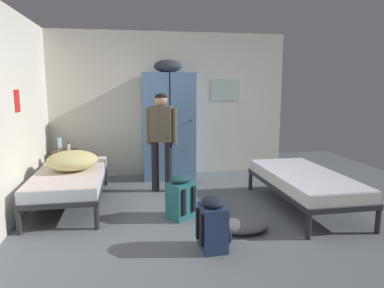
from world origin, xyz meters
TOP-DOWN VIEW (x-y plane):
  - ground_plane at (0.00, 0.00)m, footprint 8.25×8.25m
  - room_backdrop at (-1.16, 1.19)m, footprint 4.33×5.22m
  - locker_bank at (-0.05, 2.30)m, footprint 0.90×0.55m
  - shelf_unit at (-1.80, 2.23)m, footprint 0.38×0.30m
  - bed_right at (1.55, 0.40)m, footprint 0.90×1.90m
  - bed_left_rear at (-1.55, 1.08)m, footprint 0.90×1.90m
  - bedding_heap at (-1.52, 1.13)m, footprint 0.69×0.69m
  - person_traveler at (-0.25, 1.51)m, footprint 0.46×0.29m
  - water_bottle at (-1.88, 2.25)m, footprint 0.06×0.06m
  - lotion_bottle at (-1.73, 2.19)m, footprint 0.05×0.05m
  - backpack_navy at (0.07, -0.56)m, footprint 0.35×0.34m
  - backpack_teal at (-0.13, 0.35)m, footprint 0.41×0.42m
  - clothes_pile_grey at (0.51, -0.19)m, footprint 0.58×0.41m

SIDE VIEW (x-z plane):
  - ground_plane at x=0.00m, z-range 0.00..0.00m
  - clothes_pile_grey at x=0.51m, z-range 0.00..0.13m
  - backpack_navy at x=0.07m, z-range -0.02..0.53m
  - backpack_teal at x=-0.13m, z-range -0.02..0.53m
  - shelf_unit at x=-1.80m, z-range 0.06..0.63m
  - bed_right at x=1.55m, z-range 0.14..0.63m
  - bed_left_rear at x=-1.55m, z-range 0.14..0.63m
  - bedding_heap at x=-1.52m, z-range 0.49..0.75m
  - lotion_bottle at x=-1.73m, z-range 0.56..0.70m
  - water_bottle at x=-1.88m, z-range 0.56..0.80m
  - person_traveler at x=-0.25m, z-range 0.16..1.68m
  - locker_bank at x=-0.05m, z-range -0.07..2.00m
  - room_backdrop at x=-1.16m, z-range 0.00..2.58m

